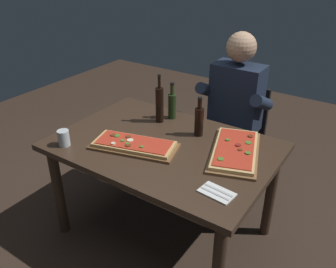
{
  "coord_description": "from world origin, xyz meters",
  "views": [
    {
      "loc": [
        1.13,
        -1.63,
        1.87
      ],
      "look_at": [
        0.0,
        0.05,
        0.79
      ],
      "focal_mm": 37.96,
      "sensor_mm": 36.0,
      "label": 1
    }
  ],
  "objects_px": {
    "wine_bottle_dark": "(160,104)",
    "tumbler_near_camera": "(64,138)",
    "dining_table": "(164,156)",
    "vinegar_bottle_green": "(199,120)",
    "diner_chair": "(237,133)",
    "oil_bottle_amber": "(172,105)",
    "pizza_rectangular_front": "(134,145)",
    "seated_diner": "(233,110)",
    "pizza_rectangular_left": "(235,150)"
  },
  "relations": [
    {
      "from": "tumbler_near_camera",
      "to": "seated_diner",
      "type": "relative_size",
      "value": 0.08
    },
    {
      "from": "wine_bottle_dark",
      "to": "vinegar_bottle_green",
      "type": "xyz_separation_m",
      "value": [
        0.33,
        -0.02,
        -0.03
      ]
    },
    {
      "from": "dining_table",
      "to": "pizza_rectangular_front",
      "type": "xyz_separation_m",
      "value": [
        -0.13,
        -0.14,
        0.11
      ]
    },
    {
      "from": "pizza_rectangular_left",
      "to": "oil_bottle_amber",
      "type": "relative_size",
      "value": 2.24
    },
    {
      "from": "dining_table",
      "to": "wine_bottle_dark",
      "type": "distance_m",
      "value": 0.4
    },
    {
      "from": "pizza_rectangular_front",
      "to": "pizza_rectangular_left",
      "type": "relative_size",
      "value": 0.96
    },
    {
      "from": "pizza_rectangular_front",
      "to": "wine_bottle_dark",
      "type": "bearing_deg",
      "value": 101.72
    },
    {
      "from": "pizza_rectangular_front",
      "to": "diner_chair",
      "type": "distance_m",
      "value": 1.07
    },
    {
      "from": "vinegar_bottle_green",
      "to": "diner_chair",
      "type": "relative_size",
      "value": 0.31
    },
    {
      "from": "dining_table",
      "to": "pizza_rectangular_front",
      "type": "height_order",
      "value": "pizza_rectangular_front"
    },
    {
      "from": "dining_table",
      "to": "seated_diner",
      "type": "distance_m",
      "value": 0.76
    },
    {
      "from": "oil_bottle_amber",
      "to": "diner_chair",
      "type": "bearing_deg",
      "value": 57.67
    },
    {
      "from": "dining_table",
      "to": "seated_diner",
      "type": "height_order",
      "value": "seated_diner"
    },
    {
      "from": "oil_bottle_amber",
      "to": "vinegar_bottle_green",
      "type": "distance_m",
      "value": 0.32
    },
    {
      "from": "pizza_rectangular_front",
      "to": "pizza_rectangular_left",
      "type": "xyz_separation_m",
      "value": [
        0.56,
        0.29,
        0.0
      ]
    },
    {
      "from": "diner_chair",
      "to": "dining_table",
      "type": "bearing_deg",
      "value": -99.73
    },
    {
      "from": "oil_bottle_amber",
      "to": "vinegar_bottle_green",
      "type": "height_order",
      "value": "same"
    },
    {
      "from": "wine_bottle_dark",
      "to": "oil_bottle_amber",
      "type": "xyz_separation_m",
      "value": [
        0.04,
        0.1,
        -0.03
      ]
    },
    {
      "from": "pizza_rectangular_left",
      "to": "tumbler_near_camera",
      "type": "distance_m",
      "value": 1.07
    },
    {
      "from": "pizza_rectangular_left",
      "to": "wine_bottle_dark",
      "type": "distance_m",
      "value": 0.66
    },
    {
      "from": "dining_table",
      "to": "diner_chair",
      "type": "bearing_deg",
      "value": 80.27
    },
    {
      "from": "tumbler_near_camera",
      "to": "oil_bottle_amber",
      "type": "bearing_deg",
      "value": 64.46
    },
    {
      "from": "pizza_rectangular_front",
      "to": "oil_bottle_amber",
      "type": "xyz_separation_m",
      "value": [
        -0.04,
        0.5,
        0.09
      ]
    },
    {
      "from": "wine_bottle_dark",
      "to": "tumbler_near_camera",
      "type": "relative_size",
      "value": 3.38
    },
    {
      "from": "vinegar_bottle_green",
      "to": "tumbler_near_camera",
      "type": "height_order",
      "value": "vinegar_bottle_green"
    },
    {
      "from": "wine_bottle_dark",
      "to": "seated_diner",
      "type": "bearing_deg",
      "value": 53.38
    },
    {
      "from": "pizza_rectangular_left",
      "to": "vinegar_bottle_green",
      "type": "bearing_deg",
      "value": 164.91
    },
    {
      "from": "dining_table",
      "to": "seated_diner",
      "type": "relative_size",
      "value": 1.05
    },
    {
      "from": "dining_table",
      "to": "pizza_rectangular_left",
      "type": "bearing_deg",
      "value": 19.28
    },
    {
      "from": "pizza_rectangular_front",
      "to": "wine_bottle_dark",
      "type": "distance_m",
      "value": 0.42
    },
    {
      "from": "oil_bottle_amber",
      "to": "vinegar_bottle_green",
      "type": "bearing_deg",
      "value": -22.97
    },
    {
      "from": "tumbler_near_camera",
      "to": "seated_diner",
      "type": "height_order",
      "value": "seated_diner"
    },
    {
      "from": "vinegar_bottle_green",
      "to": "diner_chair",
      "type": "bearing_deg",
      "value": 87.97
    },
    {
      "from": "pizza_rectangular_left",
      "to": "seated_diner",
      "type": "distance_m",
      "value": 0.65
    },
    {
      "from": "oil_bottle_amber",
      "to": "tumbler_near_camera",
      "type": "distance_m",
      "value": 0.8
    },
    {
      "from": "wine_bottle_dark",
      "to": "seated_diner",
      "type": "height_order",
      "value": "seated_diner"
    },
    {
      "from": "vinegar_bottle_green",
      "to": "diner_chair",
      "type": "height_order",
      "value": "vinegar_bottle_green"
    },
    {
      "from": "pizza_rectangular_front",
      "to": "tumbler_near_camera",
      "type": "bearing_deg",
      "value": -149.94
    },
    {
      "from": "dining_table",
      "to": "wine_bottle_dark",
      "type": "bearing_deg",
      "value": 129.46
    },
    {
      "from": "pizza_rectangular_front",
      "to": "vinegar_bottle_green",
      "type": "xyz_separation_m",
      "value": [
        0.25,
        0.37,
        0.09
      ]
    },
    {
      "from": "tumbler_near_camera",
      "to": "seated_diner",
      "type": "distance_m",
      "value": 1.29
    },
    {
      "from": "seated_diner",
      "to": "diner_chair",
      "type": "bearing_deg",
      "value": 90.0
    },
    {
      "from": "seated_diner",
      "to": "pizza_rectangular_left",
      "type": "bearing_deg",
      "value": -64.38
    },
    {
      "from": "pizza_rectangular_left",
      "to": "dining_table",
      "type": "bearing_deg",
      "value": -160.72
    },
    {
      "from": "dining_table",
      "to": "tumbler_near_camera",
      "type": "distance_m",
      "value": 0.65
    },
    {
      "from": "dining_table",
      "to": "wine_bottle_dark",
      "type": "height_order",
      "value": "wine_bottle_dark"
    },
    {
      "from": "dining_table",
      "to": "oil_bottle_amber",
      "type": "bearing_deg",
      "value": 115.46
    },
    {
      "from": "wine_bottle_dark",
      "to": "oil_bottle_amber",
      "type": "height_order",
      "value": "wine_bottle_dark"
    },
    {
      "from": "pizza_rectangular_front",
      "to": "pizza_rectangular_left",
      "type": "distance_m",
      "value": 0.63
    },
    {
      "from": "oil_bottle_amber",
      "to": "wine_bottle_dark",
      "type": "bearing_deg",
      "value": -112.05
    }
  ]
}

